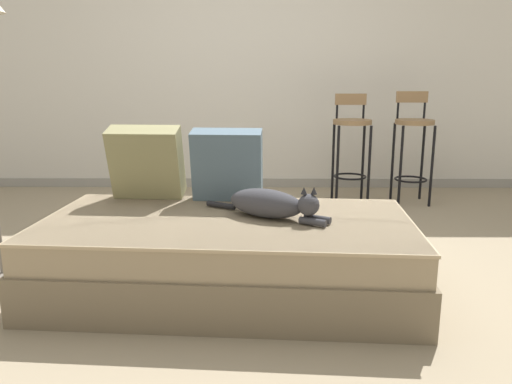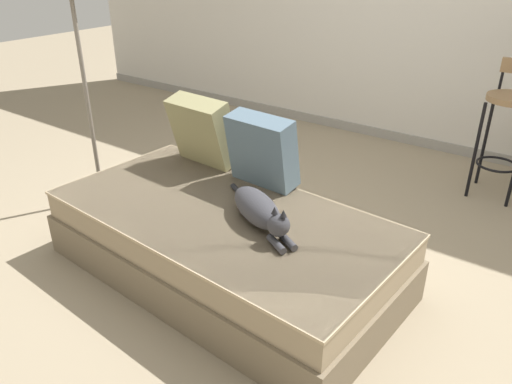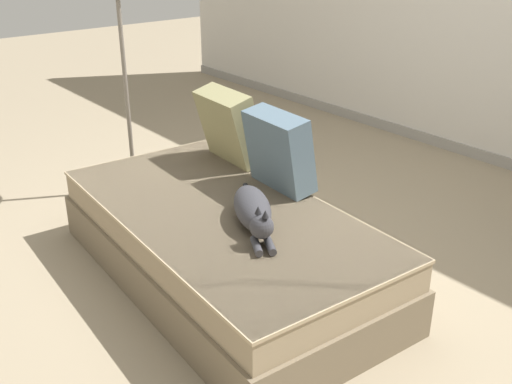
# 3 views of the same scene
# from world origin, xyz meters

# --- Properties ---
(ground_plane) EXTENTS (16.00, 16.00, 0.00)m
(ground_plane) POSITION_xyz_m (0.00, 0.00, 0.00)
(ground_plane) COLOR gray
(ground_plane) RESTS_ON ground
(wall_baseboard_trim) EXTENTS (8.00, 0.02, 0.09)m
(wall_baseboard_trim) POSITION_xyz_m (0.00, 2.20, 0.04)
(wall_baseboard_trim) COLOR gray
(wall_baseboard_trim) RESTS_ON ground
(couch) EXTENTS (2.00, 1.12, 0.40)m
(couch) POSITION_xyz_m (0.00, -0.40, 0.21)
(couch) COLOR #766750
(couch) RESTS_ON ground
(throw_pillow_corner) EXTENTS (0.44, 0.28, 0.44)m
(throw_pillow_corner) POSITION_xyz_m (-0.51, 0.03, 0.63)
(throw_pillow_corner) COLOR #847F56
(throw_pillow_corner) RESTS_ON couch
(throw_pillow_middle) EXTENTS (0.42, 0.24, 0.43)m
(throw_pillow_middle) POSITION_xyz_m (-0.02, -0.00, 0.62)
(throw_pillow_middle) COLOR #4C6070
(throw_pillow_middle) RESTS_ON couch
(cat) EXTENTS (0.66, 0.44, 0.19)m
(cat) POSITION_xyz_m (0.23, -0.38, 0.48)
(cat) COLOR #333338
(cat) RESTS_ON couch
(bar_stool_near_window) EXTENTS (0.34, 0.34, 0.98)m
(bar_stool_near_window) POSITION_xyz_m (0.99, 1.56, 0.60)
(bar_stool_near_window) COLOR black
(bar_stool_near_window) RESTS_ON ground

